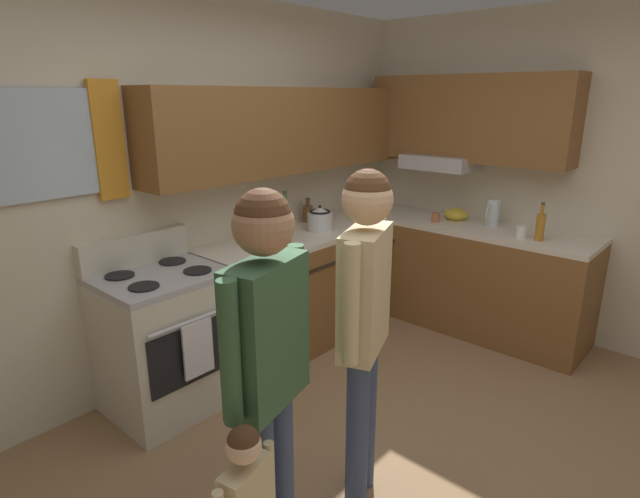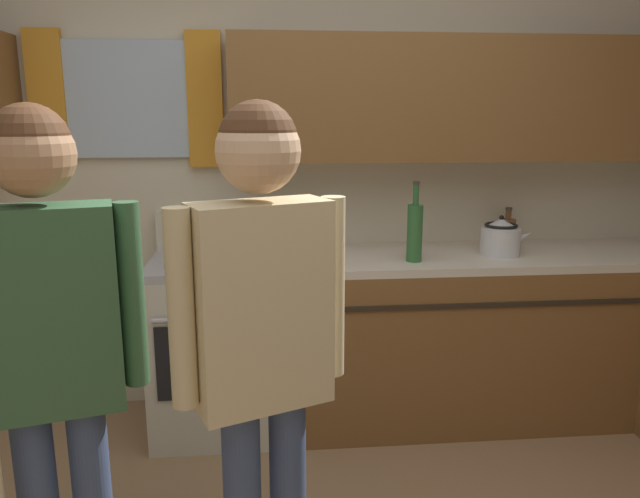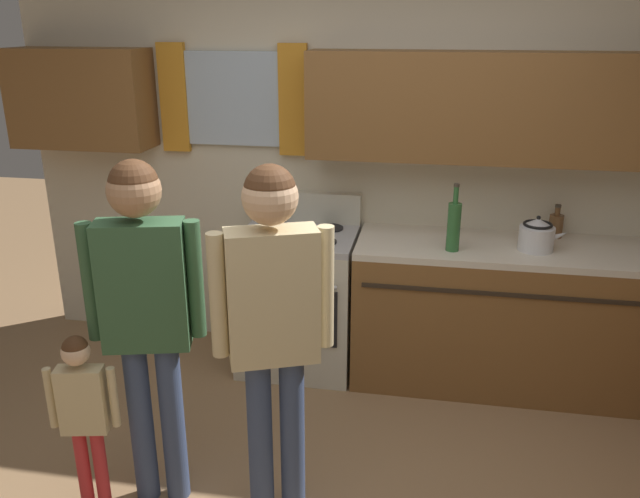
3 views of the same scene
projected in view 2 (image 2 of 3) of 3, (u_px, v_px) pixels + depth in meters
The scene contains 8 objects.
back_wall_unit at pixel (316, 146), 3.22m from camera, with size 4.60×0.42×2.60m.
kitchen_counter_run at pixel (620, 363), 2.87m from camera, with size 2.33×2.17×0.90m.
stove_oven at pixel (226, 340), 3.12m from camera, with size 0.72×0.67×1.10m.
bottle_wine_green at pixel (415, 231), 2.94m from camera, with size 0.08×0.08×0.39m.
bottle_squat_brown at pixel (507, 230), 3.36m from camera, with size 0.08×0.08×0.21m.
stovetop_kettle at pixel (501, 237), 3.08m from camera, with size 0.27×0.20×0.21m.
adult_holding_child at pixel (49, 333), 1.62m from camera, with size 0.49×0.24×1.64m.
adult_in_plaid at pixel (262, 327), 1.65m from camera, with size 0.48×0.28×1.64m.
Camera 2 is at (-0.20, -1.43, 1.60)m, focal length 33.85 mm.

